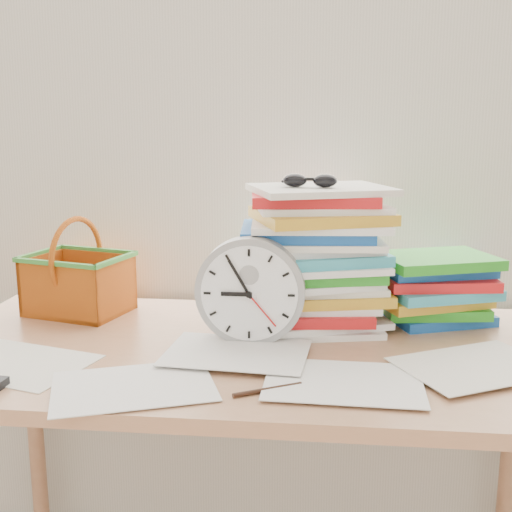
# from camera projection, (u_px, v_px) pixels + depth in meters

# --- Properties ---
(curtain) EXTENTS (2.40, 0.01, 2.50)m
(curtain) POSITION_uv_depth(u_px,v_px,m) (267.00, 92.00, 1.64)
(curtain) COLOR silver
(curtain) RESTS_ON room_shell
(desk) EXTENTS (1.40, 0.70, 0.75)m
(desk) POSITION_uv_depth(u_px,v_px,m) (251.00, 379.00, 1.40)
(desk) COLOR #AD7651
(desk) RESTS_ON ground
(paper_stack) EXTENTS (0.38, 0.34, 0.33)m
(paper_stack) POSITION_uv_depth(u_px,v_px,m) (313.00, 257.00, 1.49)
(paper_stack) COLOR white
(paper_stack) RESTS_ON desk
(clock) EXTENTS (0.24, 0.05, 0.24)m
(clock) POSITION_uv_depth(u_px,v_px,m) (250.00, 291.00, 1.38)
(clock) COLOR gray
(clock) RESTS_ON desk
(sunglasses) EXTENTS (0.14, 0.12, 0.03)m
(sunglasses) POSITION_uv_depth(u_px,v_px,m) (310.00, 180.00, 1.42)
(sunglasses) COLOR black
(sunglasses) RESTS_ON paper_stack
(book_stack) EXTENTS (0.33, 0.28, 0.17)m
(book_stack) POSITION_uv_depth(u_px,v_px,m) (434.00, 289.00, 1.53)
(book_stack) COLOR white
(book_stack) RESTS_ON desk
(basket) EXTENTS (0.28, 0.24, 0.24)m
(basket) POSITION_uv_depth(u_px,v_px,m) (77.00, 266.00, 1.60)
(basket) COLOR #BF5912
(basket) RESTS_ON desk
(pen) EXTENTS (0.12, 0.07, 0.01)m
(pen) POSITION_uv_depth(u_px,v_px,m) (268.00, 390.00, 1.15)
(pen) COLOR black
(pen) RESTS_ON desk
(scattered_papers) EXTENTS (1.26, 0.42, 0.02)m
(scattered_papers) POSITION_uv_depth(u_px,v_px,m) (251.00, 344.00, 1.38)
(scattered_papers) COLOR white
(scattered_papers) RESTS_ON desk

